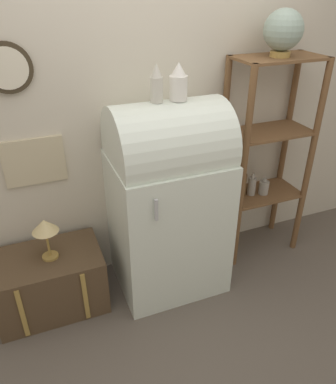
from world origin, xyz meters
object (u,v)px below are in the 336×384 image
suitcase_trunk (50,281)px  globe (283,31)px  vase_left (157,84)px  vase_center (178,83)px  desk_lamp (45,228)px  refrigerator (168,198)px

suitcase_trunk → globe: globe is taller
suitcase_trunk → vase_left: 1.57m
vase_center → desk_lamp: vase_center is taller
globe → desk_lamp: size_ratio=1.01×
refrigerator → vase_center: size_ratio=6.29×
globe → vase_center: 0.85m
vase_center → desk_lamp: 1.27m
suitcase_trunk → globe: 2.38m
refrigerator → desk_lamp: refrigerator is taller
suitcase_trunk → vase_center: vase_center is taller
suitcase_trunk → vase_left: bearing=-2.9°
suitcase_trunk → vase_left: (0.82, -0.04, 1.34)m
suitcase_trunk → desk_lamp: 0.47m
vase_left → vase_center: 0.14m
refrigerator → suitcase_trunk: size_ratio=1.95×
globe → suitcase_trunk: bearing=-178.5°
globe → vase_left: (-0.94, -0.09, -0.25)m
refrigerator → desk_lamp: size_ratio=4.73×
vase_left → refrigerator: bearing=-3.3°
globe → desk_lamp: 2.07m
vase_center → globe: bearing=6.8°
vase_left → desk_lamp: vase_left is taller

